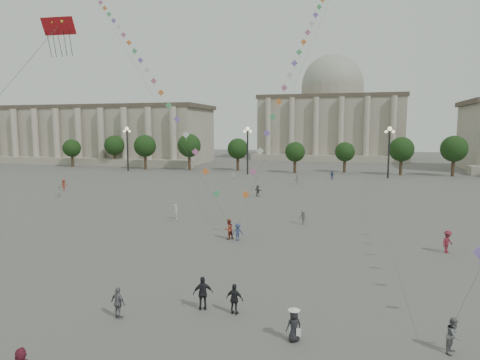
# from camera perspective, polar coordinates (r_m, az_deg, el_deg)

# --- Properties ---
(ground) EXTENTS (360.00, 360.00, 0.00)m
(ground) POSITION_cam_1_polar(r_m,az_deg,el_deg) (26.41, -4.44, -15.88)
(ground) COLOR #5D5A57
(ground) RESTS_ON ground
(hall_west) EXTENTS (84.00, 26.22, 17.20)m
(hall_west) POSITION_cam_1_polar(r_m,az_deg,el_deg) (143.44, -20.53, 5.71)
(hall_west) COLOR gray
(hall_west) RESTS_ON ground
(hall_central) EXTENTS (48.30, 34.30, 35.50)m
(hall_central) POSITION_cam_1_polar(r_m,az_deg,el_deg) (152.43, 12.07, 8.21)
(hall_central) COLOR gray
(hall_central) RESTS_ON ground
(tree_row) EXTENTS (137.12, 5.12, 8.00)m
(tree_row) POSITION_cam_1_polar(r_m,az_deg,el_deg) (101.39, 10.40, 4.02)
(tree_row) COLOR #36271B
(tree_row) RESTS_ON ground
(lamp_post_far_west) EXTENTS (2.00, 0.90, 10.65)m
(lamp_post_far_west) POSITION_cam_1_polar(r_m,az_deg,el_deg) (107.12, -14.81, 5.10)
(lamp_post_far_west) COLOR #262628
(lamp_post_far_west) RESTS_ON ground
(lamp_post_mid_west) EXTENTS (2.00, 0.90, 10.65)m
(lamp_post_mid_west) POSITION_cam_1_polar(r_m,az_deg,el_deg) (95.83, 1.02, 5.14)
(lamp_post_mid_west) COLOR #262628
(lamp_post_mid_west) RESTS_ON ground
(lamp_post_mid_east) EXTENTS (2.00, 0.90, 10.65)m
(lamp_post_mid_east) POSITION_cam_1_polar(r_m,az_deg,el_deg) (93.23, 19.28, 4.72)
(lamp_post_mid_east) COLOR #262628
(lamp_post_mid_east) RESTS_ON ground
(person_crowd_0) EXTENTS (1.11, 0.50, 1.87)m
(person_crowd_0) POSITION_cam_1_polar(r_m,az_deg,el_deg) (87.91, 12.16, 0.65)
(person_crowd_0) COLOR #334874
(person_crowd_0) RESTS_ON ground
(person_crowd_1) EXTENTS (1.00, 1.03, 1.67)m
(person_crowd_1) POSITION_cam_1_polar(r_m,az_deg,el_deg) (69.99, -22.86, -1.38)
(person_crowd_1) COLOR beige
(person_crowd_1) RESTS_ON ground
(person_crowd_2) EXTENTS (1.40, 1.36, 1.92)m
(person_crowd_2) POSITION_cam_1_polar(r_m,az_deg,el_deg) (76.23, -22.45, -0.63)
(person_crowd_2) COLOR maroon
(person_crowd_2) RESTS_ON ground
(person_crowd_4) EXTENTS (1.45, 1.66, 1.82)m
(person_crowd_4) POSITION_cam_1_polar(r_m,az_deg,el_deg) (79.75, 7.59, 0.10)
(person_crowd_4) COLOR silver
(person_crowd_4) RESTS_ON ground
(person_crowd_6) EXTENTS (1.12, 0.84, 1.55)m
(person_crowd_6) POSITION_cam_1_polar(r_m,az_deg,el_deg) (46.44, 8.40, -4.93)
(person_crowd_6) COLOR #5A5A5F
(person_crowd_6) RESTS_ON ground
(person_crowd_8) EXTENTS (1.32, 1.38, 1.89)m
(person_crowd_8) POSITION_cam_1_polar(r_m,az_deg,el_deg) (39.47, 25.94, -7.41)
(person_crowd_8) COLOR maroon
(person_crowd_8) RESTS_ON ground
(person_crowd_10) EXTENTS (0.53, 0.70, 1.73)m
(person_crowd_10) POSITION_cam_1_polar(r_m,az_deg,el_deg) (83.51, -0.84, 0.43)
(person_crowd_10) COLOR #B7B8B3
(person_crowd_10) RESTS_ON ground
(person_crowd_12) EXTENTS (1.58, 1.36, 1.72)m
(person_crowd_12) POSITION_cam_1_polar(r_m,az_deg,el_deg) (64.92, 2.38, -1.43)
(person_crowd_12) COLOR #5D5D61
(person_crowd_12) RESTS_ON ground
(person_crowd_13) EXTENTS (0.68, 0.74, 1.69)m
(person_crowd_13) POSITION_cam_1_polar(r_m,az_deg,el_deg) (49.23, -8.51, -4.18)
(person_crowd_13) COLOR silver
(person_crowd_13) RESTS_ON ground
(tourist_1) EXTENTS (1.05, 0.55, 1.71)m
(tourist_1) POSITION_cam_1_polar(r_m,az_deg,el_deg) (24.45, -0.72, -15.60)
(tourist_1) COLOR black
(tourist_1) RESTS_ON ground
(tourist_3) EXTENTS (1.10, 0.71, 1.73)m
(tourist_3) POSITION_cam_1_polar(r_m,az_deg,el_deg) (24.84, -15.93, -15.48)
(tourist_3) COLOR slate
(tourist_3) RESTS_ON ground
(tourist_4) EXTENTS (1.22, 0.89, 1.92)m
(tourist_4) POSITION_cam_1_polar(r_m,az_deg,el_deg) (25.04, -4.95, -14.82)
(tourist_4) COLOR black
(tourist_4) RESTS_ON ground
(kite_flyer_0) EXTENTS (1.06, 1.15, 1.89)m
(kite_flyer_0) POSITION_cam_1_polar(r_m,az_deg,el_deg) (39.91, -1.53, -6.55)
(kite_flyer_0) COLOR #9D3D2A
(kite_flyer_0) RESTS_ON ground
(kite_flyer_1) EXTENTS (1.21, 1.04, 1.62)m
(kite_flyer_1) POSITION_cam_1_polar(r_m,az_deg,el_deg) (39.32, -0.31, -6.96)
(kite_flyer_1) COLOR navy
(kite_flyer_1) RESTS_ON ground
(kite_flyer_2) EXTENTS (0.93, 1.01, 1.67)m
(kite_flyer_2) POSITION_cam_1_polar(r_m,az_deg,el_deg) (22.89, 26.59, -18.04)
(kite_flyer_2) COLOR slate
(kite_flyer_2) RESTS_ON ground
(hat_person) EXTENTS (0.90, 0.81, 1.69)m
(hat_person) POSITION_cam_1_polar(r_m,az_deg,el_deg) (21.83, 7.21, -18.61)
(hat_person) COLOR black
(hat_person) RESTS_ON ground
(dragon_kite) EXTENTS (3.85, 5.95, 19.56)m
(dragon_kite) POSITION_cam_1_polar(r_m,az_deg,el_deg) (30.85, -23.21, 16.87)
(dragon_kite) COLOR #AB1219
(dragon_kite) RESTS_ON ground
(kite_train_west) EXTENTS (34.98, 31.03, 59.21)m
(kite_train_west) POSITION_cam_1_polar(r_m,az_deg,el_deg) (62.55, -14.21, 16.28)
(kite_train_west) COLOR #3F3F3F
(kite_train_west) RESTS_ON ground
(kite_train_mid) EXTENTS (10.30, 50.61, 70.83)m
(kite_train_mid) POSITION_cam_1_polar(r_m,az_deg,el_deg) (66.12, 10.94, 21.89)
(kite_train_mid) COLOR #3F3F3F
(kite_train_mid) RESTS_ON ground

